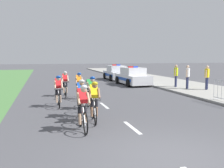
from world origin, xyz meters
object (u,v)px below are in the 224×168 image
at_px(cyclist_second, 94,101).
at_px(cyclist_sixth, 79,85).
at_px(cyclist_lead, 83,107).
at_px(cyclist_fifth, 58,91).
at_px(cyclist_third, 81,97).
at_px(police_car_nearest, 133,77).
at_px(spectator_closest, 176,74).
at_px(spectator_middle, 207,76).
at_px(spectator_back, 187,75).
at_px(police_car_second, 116,73).
at_px(cyclist_seventh, 65,83).
at_px(cyclist_fourth, 91,92).

bearing_deg(cyclist_second, cyclist_sixth, 88.14).
bearing_deg(cyclist_lead, cyclist_fifth, 97.00).
bearing_deg(cyclist_lead, cyclist_third, 82.98).
xyz_separation_m(cyclist_second, cyclist_fifth, (-1.09, 3.23, 0.00)).
bearing_deg(cyclist_third, police_car_nearest, 60.06).
xyz_separation_m(cyclist_second, spectator_closest, (7.93, 8.07, 0.30)).
bearing_deg(spectator_middle, police_car_nearest, 124.61).
bearing_deg(spectator_back, cyclist_second, -139.93).
distance_m(cyclist_third, police_car_nearest, 11.92).
bearing_deg(cyclist_second, police_car_second, 70.95).
relative_size(cyclist_fifth, police_car_second, 0.39).
bearing_deg(cyclist_lead, police_car_nearest, 63.11).
relative_size(cyclist_sixth, cyclist_seventh, 1.00).
xyz_separation_m(cyclist_second, police_car_second, (5.60, 16.23, -0.11)).
relative_size(cyclist_second, spectator_middle, 1.03).
bearing_deg(spectator_closest, cyclist_lead, -133.28).
height_order(cyclist_lead, cyclist_second, same).
bearing_deg(spectator_closest, spectator_middle, -58.46).
bearing_deg(cyclist_lead, cyclist_sixth, 83.11).
xyz_separation_m(cyclist_third, cyclist_seventh, (-0.15, 5.56, 0.00)).
height_order(cyclist_fifth, spectator_middle, spectator_middle).
relative_size(cyclist_lead, cyclist_fifth, 1.00).
height_order(cyclist_second, police_car_nearest, police_car_nearest).
height_order(cyclist_sixth, spectator_back, spectator_back).
height_order(cyclist_seventh, police_car_nearest, police_car_nearest).
distance_m(cyclist_fifth, cyclist_sixth, 2.29).
height_order(police_car_second, spectator_back, spectator_back).
height_order(cyclist_second, spectator_back, spectator_back).
height_order(cyclist_fourth, police_car_second, police_car_second).
height_order(cyclist_fourth, spectator_middle, spectator_middle).
distance_m(cyclist_second, spectator_back, 10.68).
bearing_deg(police_car_nearest, cyclist_fourth, -120.64).
height_order(cyclist_second, cyclist_sixth, same).
relative_size(cyclist_second, cyclist_sixth, 1.00).
distance_m(cyclist_fourth, spectator_closest, 9.58).
bearing_deg(police_car_nearest, cyclist_third, -119.94).
bearing_deg(cyclist_fourth, spectator_back, 30.30).
height_order(cyclist_third, cyclist_sixth, same).
distance_m(cyclist_fifth, police_car_second, 14.62).
distance_m(cyclist_sixth, spectator_closest, 8.30).
bearing_deg(spectator_back, cyclist_fifth, -158.52).
bearing_deg(cyclist_third, cyclist_fifth, 107.63).
bearing_deg(police_car_second, cyclist_second, -109.05).
relative_size(cyclist_sixth, spectator_middle, 1.03).
distance_m(cyclist_fourth, police_car_nearest, 10.39).
relative_size(cyclist_fifth, cyclist_sixth, 1.00).
height_order(cyclist_second, spectator_closest, spectator_closest).
distance_m(cyclist_fourth, cyclist_sixth, 2.88).
height_order(cyclist_lead, spectator_middle, spectator_middle).
distance_m(cyclist_third, spectator_closest, 10.96).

